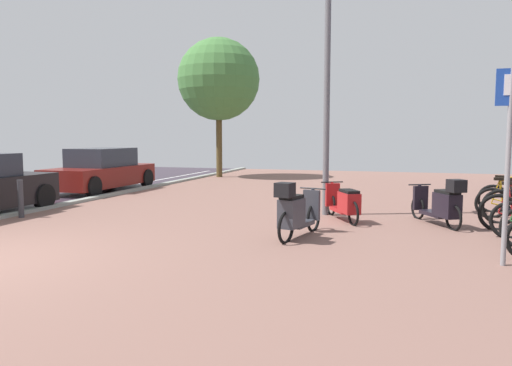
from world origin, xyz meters
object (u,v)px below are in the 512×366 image
(parked_car_far, at_px, (101,171))
(bollard_far, at_px, (21,199))
(street_tree, at_px, (219,80))
(scooter_near, at_px, (442,204))
(bicycle_rack_07, at_px, (507,199))
(scooter_mid, at_px, (345,203))
(bicycle_rack_06, at_px, (507,203))
(parking_sign, at_px, (509,146))
(lamp_post, at_px, (327,81))
(scooter_far, at_px, (296,212))

(parked_car_far, height_order, bollard_far, parked_car_far)
(street_tree, bearing_deg, scooter_near, -48.34)
(bicycle_rack_07, height_order, scooter_mid, bicycle_rack_07)
(bicycle_rack_07, bearing_deg, bicycle_rack_06, -100.42)
(parking_sign, relative_size, bollard_far, 3.23)
(parked_car_far, xyz_separation_m, parking_sign, (10.93, -6.38, 1.02))
(scooter_near, distance_m, lamp_post, 3.64)
(bicycle_rack_07, height_order, street_tree, street_tree)
(parked_car_far, height_order, street_tree, street_tree)
(lamp_post, bearing_deg, bicycle_rack_07, 20.33)
(scooter_mid, bearing_deg, bicycle_rack_07, 32.31)
(scooter_mid, height_order, parking_sign, parking_sign)
(scooter_far, height_order, parking_sign, parking_sign)
(scooter_mid, xyz_separation_m, parked_car_far, (-8.38, 3.46, 0.26))
(scooter_far, distance_m, parked_car_far, 9.51)
(scooter_near, bearing_deg, parking_sign, -77.83)
(scooter_near, height_order, parked_car_far, parked_car_far)
(parked_car_far, bearing_deg, parking_sign, -30.28)
(bollard_far, bearing_deg, parking_sign, -7.60)
(scooter_near, xyz_separation_m, parked_car_far, (-10.31, 3.48, 0.20))
(bicycle_rack_07, bearing_deg, parked_car_far, 174.07)
(parked_car_far, bearing_deg, bicycle_rack_07, -5.93)
(scooter_far, relative_size, street_tree, 0.29)
(scooter_mid, distance_m, lamp_post, 2.80)
(scooter_mid, height_order, street_tree, street_tree)
(parked_car_far, relative_size, street_tree, 0.69)
(bicycle_rack_07, distance_m, lamp_post, 5.08)
(bicycle_rack_06, height_order, parked_car_far, parked_car_far)
(scooter_near, bearing_deg, bollard_far, -169.48)
(bollard_far, bearing_deg, street_tree, 88.45)
(scooter_near, height_order, bollard_far, scooter_near)
(scooter_near, bearing_deg, scooter_far, -141.75)
(scooter_far, height_order, lamp_post, lamp_post)
(scooter_far, bearing_deg, bollard_far, 176.71)
(bicycle_rack_06, height_order, scooter_far, scooter_far)
(parked_car_far, distance_m, lamp_post, 8.65)
(bicycle_rack_07, xyz_separation_m, street_tree, (-10.12, 7.35, 3.89))
(parked_car_far, bearing_deg, scooter_mid, -22.44)
(bicycle_rack_06, height_order, street_tree, street_tree)
(street_tree, bearing_deg, parked_car_far, -106.17)
(scooter_mid, xyz_separation_m, street_tree, (-6.61, 9.57, 3.84))
(parking_sign, distance_m, lamp_post, 4.97)
(scooter_near, xyz_separation_m, parking_sign, (0.63, -2.90, 1.22))
(scooter_mid, bearing_deg, parked_car_far, 157.56)
(bicycle_rack_06, height_order, bollard_far, bicycle_rack_06)
(scooter_near, height_order, street_tree, street_tree)
(scooter_far, distance_m, bollard_far, 6.31)
(bicycle_rack_07, xyz_separation_m, lamp_post, (-4.04, -1.50, 2.70))
(parked_car_far, distance_m, street_tree, 7.30)
(parked_car_far, xyz_separation_m, lamp_post, (7.86, -2.73, 2.39))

